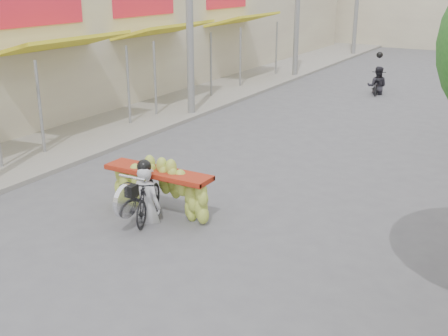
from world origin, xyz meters
TOP-DOWN VIEW (x-y plane):
  - sidewalk_left at (-7.00, 15.00)m, footprint 4.00×60.00m
  - shophouse_row_left at (-11.98, 13.98)m, footprint 9.77×40.00m
  - banana_motorbike at (-1.37, 4.42)m, footprint 2.31×1.78m
  - bg_motorbike_a at (-0.91, 18.95)m, footprint 0.86×1.58m

SIDE VIEW (x-z plane):
  - sidewalk_left at x=-7.00m, z-range 0.00..0.12m
  - banana_motorbike at x=-1.37m, z-range -0.35..1.77m
  - bg_motorbike_a at x=-0.91m, z-range -0.21..1.74m
  - shophouse_row_left at x=-11.98m, z-range 0.00..6.00m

